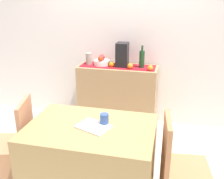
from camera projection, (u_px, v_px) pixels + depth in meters
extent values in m
cube|color=beige|center=(109.00, 161.00, 3.08)|extent=(6.40, 6.40, 0.02)
cube|color=silver|center=(128.00, 31.00, 3.68)|extent=(6.40, 0.06, 2.70)
cube|color=tan|center=(118.00, 96.00, 3.78)|extent=(1.10, 0.42, 0.90)
cube|color=maroon|center=(118.00, 66.00, 3.62)|extent=(1.04, 0.32, 0.01)
cylinder|color=white|center=(102.00, 63.00, 3.66)|extent=(0.22, 0.22, 0.07)
sphere|color=#AE302F|center=(102.00, 57.00, 3.64)|extent=(0.08, 0.08, 0.08)
sphere|color=#BB351B|center=(101.00, 59.00, 3.57)|extent=(0.07, 0.07, 0.07)
cylinder|color=#1B4020|center=(142.00, 59.00, 3.51)|extent=(0.07, 0.07, 0.23)
cylinder|color=#1B4020|center=(142.00, 48.00, 3.46)|extent=(0.03, 0.03, 0.07)
cube|color=black|center=(122.00, 55.00, 3.55)|extent=(0.16, 0.18, 0.33)
cylinder|color=gray|center=(89.00, 59.00, 3.68)|extent=(0.09, 0.09, 0.17)
sphere|color=orange|center=(112.00, 64.00, 3.57)|extent=(0.07, 0.07, 0.07)
sphere|color=orange|center=(150.00, 68.00, 3.40)|extent=(0.08, 0.08, 0.08)
sphere|color=orange|center=(130.00, 66.00, 3.48)|extent=(0.08, 0.08, 0.08)
cube|color=#A98652|center=(92.00, 161.00, 2.44)|extent=(1.14, 0.79, 0.74)
cube|color=white|center=(93.00, 126.00, 2.30)|extent=(0.34, 0.30, 0.02)
cylinder|color=#2E4C8E|center=(104.00, 120.00, 2.32)|extent=(0.08, 0.08, 0.11)
cube|color=tan|center=(13.00, 162.00, 2.68)|extent=(0.49, 0.49, 0.45)
cube|color=#B57857|center=(25.00, 123.00, 2.52)|extent=(0.14, 0.40, 0.45)
cube|color=#B3754D|center=(167.00, 143.00, 2.18)|extent=(0.08, 0.40, 0.45)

